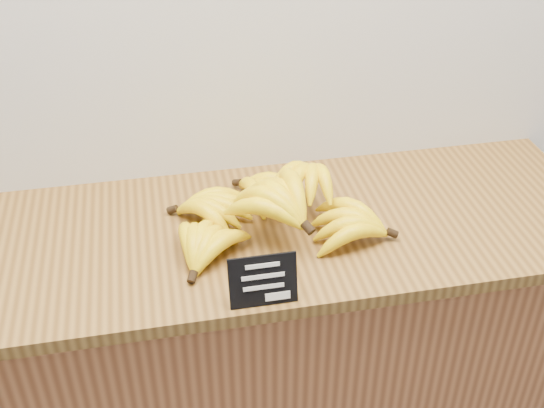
{
  "coord_description": "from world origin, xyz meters",
  "views": [
    {
      "loc": [
        -0.04,
        1.56,
        1.82
      ],
      "look_at": [
        0.18,
        2.7,
        1.02
      ],
      "focal_mm": 45.0,
      "sensor_mm": 36.0,
      "label": 1
    }
  ],
  "objects": [
    {
      "name": "banana_pile",
      "position": [
        0.18,
        2.74,
        0.98
      ],
      "size": [
        0.52,
        0.4,
        0.13
      ],
      "color": "yellow",
      "rests_on": "counter_top"
    },
    {
      "name": "chalkboard_sign",
      "position": [
        0.13,
        2.51,
        0.98
      ],
      "size": [
        0.13,
        0.03,
        0.1
      ],
      "primitive_type": "cube",
      "rotation": [
        -0.23,
        0.0,
        0.0
      ],
      "color": "black",
      "rests_on": "counter_top"
    },
    {
      "name": "counter_top",
      "position": [
        0.18,
        2.75,
        0.92
      ],
      "size": [
        1.52,
        0.54,
        0.03
      ],
      "primitive_type": "cube",
      "color": "brown",
      "rests_on": "counter"
    },
    {
      "name": "counter",
      "position": [
        0.18,
        2.75,
        0.45
      ],
      "size": [
        1.28,
        0.5,
        0.9
      ],
      "primitive_type": "cube",
      "color": "#995A31",
      "rests_on": "ground"
    }
  ]
}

